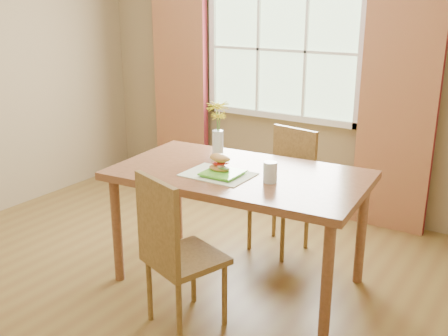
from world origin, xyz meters
TOP-DOWN VIEW (x-y plane):
  - room at (0.00, 0.00)m, footprint 4.24×3.84m
  - window at (0.00, 1.87)m, footprint 1.62×0.06m
  - curtain_left at (-1.15, 1.78)m, footprint 0.65×0.08m
  - curtain_right at (1.15, 1.78)m, footprint 0.65×0.08m
  - dining_table at (0.53, 0.24)m, footprint 1.79×1.10m
  - chair_near at (0.50, -0.46)m, footprint 0.53×0.53m
  - chair_far at (0.54, 0.95)m, footprint 0.47×0.47m
  - placemat at (0.44, 0.10)m, footprint 0.45×0.33m
  - plate at (0.48, 0.11)m, footprint 0.25×0.25m
  - croissant_sandwich at (0.44, 0.13)m, footprint 0.17×0.13m
  - water_glass at (0.81, 0.17)m, footprint 0.09×0.09m
  - flower_vase at (0.22, 0.44)m, footprint 0.17×0.17m

SIDE VIEW (x-z plane):
  - chair_far at x=0.54m, z-range 0.05..1.03m
  - chair_near at x=0.50m, z-range 0.05..1.05m
  - dining_table at x=0.53m, z-range 0.33..1.17m
  - placemat at x=0.44m, z-range 0.84..0.84m
  - plate at x=0.48m, z-range 0.84..0.85m
  - water_glass at x=0.81m, z-range 0.83..0.97m
  - croissant_sandwich at x=0.44m, z-range 0.85..0.97m
  - flower_vase at x=0.22m, z-range 0.88..1.30m
  - curtain_left at x=-1.15m, z-range 0.00..2.20m
  - curtain_right at x=1.15m, z-range 0.00..2.20m
  - room at x=0.00m, z-range -0.02..2.72m
  - window at x=0.00m, z-range 0.84..2.16m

